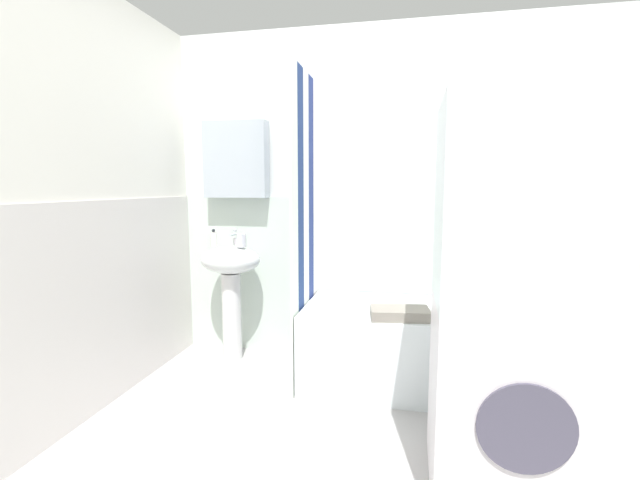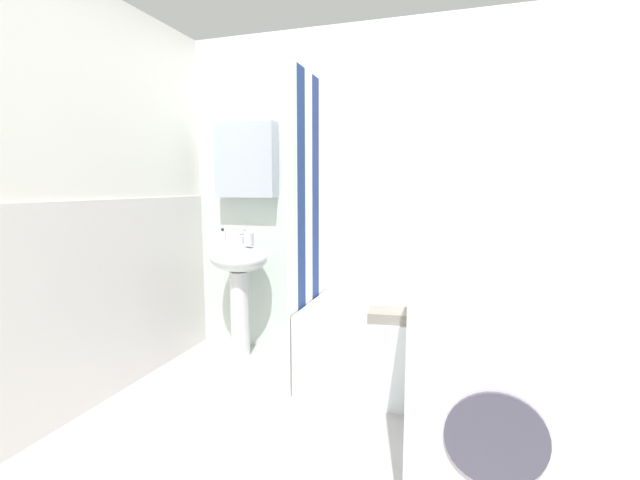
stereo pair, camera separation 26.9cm
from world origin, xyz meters
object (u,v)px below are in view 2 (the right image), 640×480
(toothbrush_cup, at_px, (249,240))
(bathtub, at_px, (416,350))
(towel_folded, at_px, (398,316))
(soap_dispenser, at_px, (223,238))
(shampoo_bottle, at_px, (518,294))
(lotion_bottle, at_px, (499,293))
(washer_dryer_stack, at_px, (494,310))
(sink, at_px, (239,275))
(body_wash_bottle, at_px, (481,290))

(toothbrush_cup, relative_size, bathtub, 0.07)
(bathtub, distance_m, towel_folded, 0.38)
(soap_dispenser, xyz_separation_m, shampoo_bottle, (2.04, 0.13, -0.31))
(toothbrush_cup, height_order, shampoo_bottle, toothbrush_cup)
(toothbrush_cup, xyz_separation_m, bathtub, (1.23, -0.15, -0.64))
(soap_dispenser, height_order, toothbrush_cup, soap_dispenser)
(towel_folded, bearing_deg, lotion_bottle, 42.06)
(washer_dryer_stack, bearing_deg, shampoo_bottle, 78.96)
(toothbrush_cup, distance_m, washer_dryer_stack, 1.94)
(sink, bearing_deg, lotion_bottle, 4.00)
(sink, distance_m, soap_dispenser, 0.30)
(toothbrush_cup, relative_size, towel_folded, 0.28)
(bathtub, bearing_deg, sink, 172.94)
(sink, distance_m, shampoo_bottle, 1.93)
(bathtub, xyz_separation_m, washer_dryer_stack, (0.37, -0.94, 0.55))
(toothbrush_cup, bearing_deg, body_wash_bottle, 5.27)
(soap_dispenser, height_order, bathtub, soap_dispenser)
(washer_dryer_stack, bearing_deg, soap_dispenser, 149.08)
(body_wash_bottle, bearing_deg, towel_folded, -131.49)
(towel_folded, bearing_deg, toothbrush_cup, 161.17)
(lotion_bottle, relative_size, body_wash_bottle, 0.87)
(toothbrush_cup, relative_size, washer_dryer_stack, 0.06)
(shampoo_bottle, bearing_deg, bathtub, -155.79)
(soap_dispenser, xyz_separation_m, washer_dryer_stack, (1.81, -1.08, -0.09))
(shampoo_bottle, bearing_deg, toothbrush_cup, -176.34)
(bathtub, distance_m, body_wash_bottle, 0.60)
(body_wash_bottle, relative_size, towel_folded, 0.58)
(bathtub, xyz_separation_m, lotion_bottle, (0.49, 0.29, 0.33))
(sink, bearing_deg, bathtub, -7.06)
(soap_dispenser, bearing_deg, lotion_bottle, 4.31)
(towel_folded, xyz_separation_m, washer_dryer_stack, (0.46, -0.70, 0.27))
(toothbrush_cup, xyz_separation_m, body_wash_bottle, (1.61, 0.15, -0.29))
(sink, relative_size, body_wash_bottle, 4.25)
(body_wash_bottle, xyz_separation_m, washer_dryer_stack, (-0.02, -1.24, 0.21))
(toothbrush_cup, distance_m, lotion_bottle, 1.75)
(soap_dispenser, distance_m, bathtub, 1.59)
(bathtub, relative_size, washer_dryer_stack, 0.87)
(sink, distance_m, body_wash_bottle, 1.71)
(bathtub, bearing_deg, body_wash_bottle, 38.17)
(toothbrush_cup, height_order, body_wash_bottle, toothbrush_cup)
(toothbrush_cup, relative_size, lotion_bottle, 0.55)
(shampoo_bottle, bearing_deg, body_wash_bottle, 171.68)
(soap_dispenser, height_order, washer_dryer_stack, washer_dryer_stack)
(sink, bearing_deg, body_wash_bottle, 4.65)
(lotion_bottle, relative_size, washer_dryer_stack, 0.11)
(bathtub, xyz_separation_m, shampoo_bottle, (0.60, 0.27, 0.34))
(soap_dispenser, bearing_deg, sink, 9.12)
(lotion_bottle, height_order, washer_dryer_stack, washer_dryer_stack)
(bathtub, distance_m, shampoo_bottle, 0.74)
(sink, height_order, body_wash_bottle, sink)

